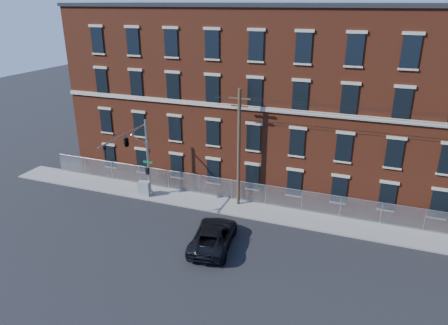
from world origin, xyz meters
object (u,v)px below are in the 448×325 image
at_px(utility_pole_near, 239,147).
at_px(utility_cabinet, 144,188).
at_px(traffic_signal_mast, 132,147).
at_px(pickup_truck, 213,235).

relative_size(utility_pole_near, utility_cabinet, 7.49).
bearing_deg(utility_cabinet, utility_pole_near, 6.20).
distance_m(utility_pole_near, utility_cabinet, 9.67).
height_order(traffic_signal_mast, pickup_truck, traffic_signal_mast).
bearing_deg(utility_pole_near, traffic_signal_mast, -156.86).
xyz_separation_m(utility_pole_near, pickup_truck, (0.38, -6.65, -4.53)).
xyz_separation_m(pickup_truck, utility_cabinet, (-8.79, 5.25, -0.02)).
distance_m(traffic_signal_mast, pickup_truck, 10.08).
bearing_deg(utility_cabinet, traffic_signal_mast, -81.68).
height_order(pickup_truck, utility_cabinet, pickup_truck).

